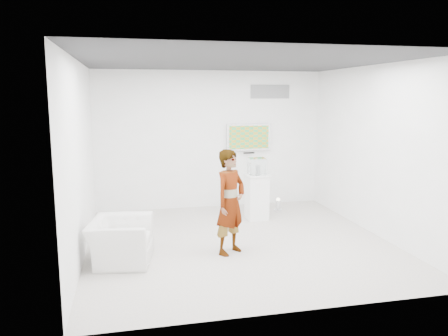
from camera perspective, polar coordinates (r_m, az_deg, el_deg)
The scene contains 10 objects.
room at distance 7.19m, azimuth 1.98°, elevation 1.74°, with size 5.01×5.01×3.00m.
tv at distance 9.76m, azimuth 3.22°, elevation 4.05°, with size 1.00×0.08×0.60m, color silver.
logo_decal at distance 9.90m, azimuth 6.04°, elevation 9.88°, with size 0.90×0.02×0.30m, color slate.
person at distance 6.82m, azimuth 0.83°, elevation -4.46°, with size 0.60×0.39×1.65m, color silver.
armchair at distance 6.78m, azimuth -13.34°, elevation -9.24°, with size 0.99×0.87×0.64m, color silver.
pedestal at distance 8.80m, azimuth 4.30°, elevation -3.76°, with size 0.44×0.44×0.92m, color white.
floor_uplight at distance 9.43m, azimuth 7.07°, elevation -4.86°, with size 0.19×0.19×0.29m, color white.
vitrine at distance 8.68m, azimuth 4.35°, elevation 0.23°, with size 0.33×0.33×0.33m, color white.
console at distance 8.69m, azimuth 4.35°, elevation -0.19°, with size 0.04×0.14×0.20m, color white.
wii_remote at distance 6.98m, azimuth 1.18°, elevation 1.38°, with size 0.04×0.16×0.04m, color white.
Camera 1 is at (-1.79, -6.90, 2.46)m, focal length 35.00 mm.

